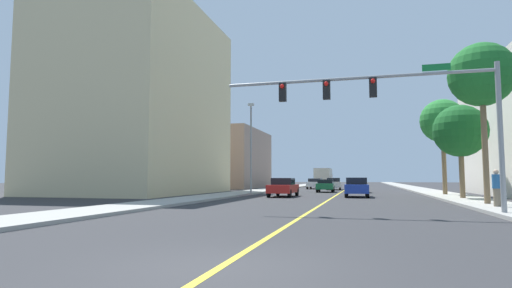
{
  "coord_description": "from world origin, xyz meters",
  "views": [
    {
      "loc": [
        2.36,
        -6.41,
        1.49
      ],
      "look_at": [
        -3.65,
        16.12,
        3.43
      ],
      "focal_mm": 28.51,
      "sensor_mm": 36.0,
      "label": 1
    }
  ],
  "objects_px": {
    "car_silver": "(334,184)",
    "car_white": "(315,183)",
    "street_lamp": "(251,143)",
    "car_blue": "(357,187)",
    "car_red": "(283,187)",
    "traffic_signal_mast": "(393,100)",
    "palm_near": "(482,76)",
    "palm_mid": "(460,131)",
    "palm_far": "(442,121)",
    "delivery_truck": "(324,177)",
    "pedestrian": "(497,188)",
    "car_green": "(325,185)",
    "car_gray": "(358,185)"
  },
  "relations": [
    {
      "from": "palm_near",
      "to": "delivery_truck",
      "type": "xyz_separation_m",
      "value": [
        -12.48,
        42.2,
        -5.34
      ]
    },
    {
      "from": "palm_mid",
      "to": "car_white",
      "type": "bearing_deg",
      "value": 116.77
    },
    {
      "from": "palm_near",
      "to": "pedestrian",
      "type": "bearing_deg",
      "value": -94.11
    },
    {
      "from": "palm_far",
      "to": "pedestrian",
      "type": "bearing_deg",
      "value": -91.34
    },
    {
      "from": "car_silver",
      "to": "car_white",
      "type": "bearing_deg",
      "value": 124.59
    },
    {
      "from": "palm_mid",
      "to": "car_green",
      "type": "distance_m",
      "value": 17.03
    },
    {
      "from": "palm_mid",
      "to": "palm_far",
      "type": "distance_m",
      "value": 6.45
    },
    {
      "from": "palm_mid",
      "to": "car_blue",
      "type": "height_order",
      "value": "palm_mid"
    },
    {
      "from": "palm_mid",
      "to": "delivery_truck",
      "type": "height_order",
      "value": "palm_mid"
    },
    {
      "from": "traffic_signal_mast",
      "to": "palm_mid",
      "type": "distance_m",
      "value": 13.09
    },
    {
      "from": "palm_mid",
      "to": "car_red",
      "type": "xyz_separation_m",
      "value": [
        -12.56,
        1.89,
        -3.88
      ]
    },
    {
      "from": "car_silver",
      "to": "car_gray",
      "type": "relative_size",
      "value": 1.04
    },
    {
      "from": "street_lamp",
      "to": "pedestrian",
      "type": "distance_m",
      "value": 21.9
    },
    {
      "from": "traffic_signal_mast",
      "to": "car_green",
      "type": "height_order",
      "value": "traffic_signal_mast"
    },
    {
      "from": "street_lamp",
      "to": "palm_far",
      "type": "relative_size",
      "value": 1.05
    },
    {
      "from": "street_lamp",
      "to": "car_white",
      "type": "relative_size",
      "value": 1.8
    },
    {
      "from": "car_red",
      "to": "delivery_truck",
      "type": "bearing_deg",
      "value": 90.2
    },
    {
      "from": "palm_far",
      "to": "car_silver",
      "type": "distance_m",
      "value": 19.22
    },
    {
      "from": "palm_far",
      "to": "car_green",
      "type": "height_order",
      "value": "palm_far"
    },
    {
      "from": "car_white",
      "to": "car_silver",
      "type": "height_order",
      "value": "car_silver"
    },
    {
      "from": "car_silver",
      "to": "pedestrian",
      "type": "xyz_separation_m",
      "value": [
        9.73,
        -30.21,
        0.24
      ]
    },
    {
      "from": "car_red",
      "to": "car_green",
      "type": "distance_m",
      "value": 11.35
    },
    {
      "from": "car_silver",
      "to": "car_green",
      "type": "bearing_deg",
      "value": -94.17
    },
    {
      "from": "palm_near",
      "to": "car_blue",
      "type": "xyz_separation_m",
      "value": [
        -6.77,
        9.05,
        -6.16
      ]
    },
    {
      "from": "car_white",
      "to": "car_red",
      "type": "distance_m",
      "value": 23.39
    },
    {
      "from": "street_lamp",
      "to": "car_gray",
      "type": "distance_m",
      "value": 12.36
    },
    {
      "from": "traffic_signal_mast",
      "to": "car_red",
      "type": "bearing_deg",
      "value": 118.22
    },
    {
      "from": "traffic_signal_mast",
      "to": "palm_near",
      "type": "height_order",
      "value": "palm_near"
    },
    {
      "from": "car_white",
      "to": "car_red",
      "type": "relative_size",
      "value": 1.02
    },
    {
      "from": "palm_near",
      "to": "palm_mid",
      "type": "height_order",
      "value": "palm_near"
    },
    {
      "from": "street_lamp",
      "to": "palm_near",
      "type": "distance_m",
      "value": 20.43
    },
    {
      "from": "traffic_signal_mast",
      "to": "delivery_truck",
      "type": "xyz_separation_m",
      "value": [
        -7.58,
        48.0,
        -3.16
      ]
    },
    {
      "from": "palm_far",
      "to": "pedestrian",
      "type": "distance_m",
      "value": 15.61
    },
    {
      "from": "car_gray",
      "to": "delivery_truck",
      "type": "distance_m",
      "value": 23.61
    },
    {
      "from": "car_green",
      "to": "car_silver",
      "type": "relative_size",
      "value": 0.86
    },
    {
      "from": "traffic_signal_mast",
      "to": "pedestrian",
      "type": "height_order",
      "value": "traffic_signal_mast"
    },
    {
      "from": "palm_mid",
      "to": "palm_near",
      "type": "bearing_deg",
      "value": -91.48
    },
    {
      "from": "car_blue",
      "to": "palm_far",
      "type": "bearing_deg",
      "value": 25.45
    },
    {
      "from": "street_lamp",
      "to": "pedestrian",
      "type": "bearing_deg",
      "value": -42.01
    },
    {
      "from": "car_red",
      "to": "pedestrian",
      "type": "height_order",
      "value": "pedestrian"
    },
    {
      "from": "palm_far",
      "to": "car_silver",
      "type": "xyz_separation_m",
      "value": [
        -10.07,
        15.47,
        -5.36
      ]
    },
    {
      "from": "car_white",
      "to": "car_gray",
      "type": "bearing_deg",
      "value": -64.83
    },
    {
      "from": "car_gray",
      "to": "delivery_truck",
      "type": "height_order",
      "value": "delivery_truck"
    },
    {
      "from": "palm_mid",
      "to": "car_green",
      "type": "bearing_deg",
      "value": 128.28
    },
    {
      "from": "pedestrian",
      "to": "car_silver",
      "type": "bearing_deg",
      "value": -48.8
    },
    {
      "from": "street_lamp",
      "to": "car_white",
      "type": "height_order",
      "value": "street_lamp"
    },
    {
      "from": "palm_near",
      "to": "delivery_truck",
      "type": "bearing_deg",
      "value": 106.48
    },
    {
      "from": "street_lamp",
      "to": "car_blue",
      "type": "height_order",
      "value": "street_lamp"
    },
    {
      "from": "car_blue",
      "to": "pedestrian",
      "type": "bearing_deg",
      "value": -60.76
    },
    {
      "from": "street_lamp",
      "to": "car_silver",
      "type": "relative_size",
      "value": 1.78
    }
  ]
}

